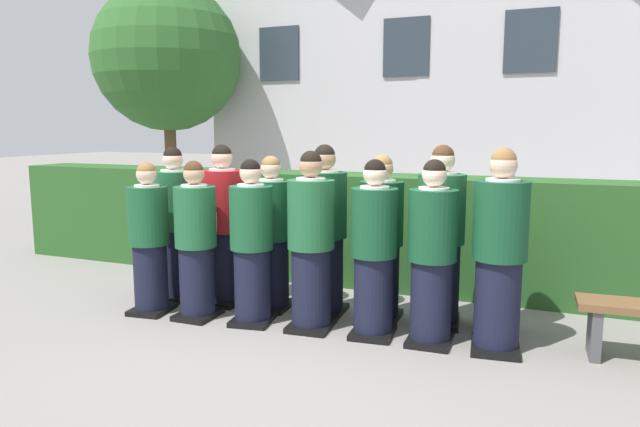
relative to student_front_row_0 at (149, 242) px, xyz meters
name	(u,v)px	position (x,y,z in m)	size (l,w,h in m)	color
ground_plane	(310,328)	(1.68, 0.16, -0.72)	(60.00, 60.00, 0.00)	gray
student_front_row_0	(149,242)	(0.00, 0.00, 0.00)	(0.40, 0.51, 1.52)	black
student_front_row_1	(196,244)	(0.53, 0.04, 0.01)	(0.40, 0.49, 1.55)	black
student_front_row_2	(252,246)	(1.10, 0.11, 0.02)	(0.43, 0.53, 1.57)	black
student_front_row_3	(311,245)	(1.69, 0.17, 0.06)	(0.43, 0.50, 1.65)	black
student_front_row_4	(374,253)	(2.27, 0.21, 0.03)	(0.41, 0.48, 1.59)	black
student_front_row_5	(432,257)	(2.79, 0.23, 0.04)	(0.42, 0.51, 1.60)	black
student_front_row_6	(499,256)	(3.33, 0.27, 0.09)	(0.44, 0.55, 1.70)	black
student_rear_row_0	(175,227)	(-0.07, 0.53, 0.06)	(0.43, 0.48, 1.65)	black
student_in_red_blazer	(224,229)	(0.52, 0.56, 0.08)	(0.44, 0.49, 1.68)	black
student_rear_row_2	(272,237)	(1.07, 0.58, 0.03)	(0.41, 0.48, 1.58)	black
student_rear_row_3	(325,234)	(1.64, 0.63, 0.09)	(0.44, 0.51, 1.70)	black
student_rear_row_4	(381,242)	(2.21, 0.67, 0.04)	(0.42, 0.47, 1.61)	black
student_rear_row_5	(440,240)	(2.76, 0.75, 0.09)	(0.46, 0.54, 1.70)	black
student_rear_row_6	(499,251)	(3.29, 0.78, 0.02)	(0.41, 0.47, 1.57)	black
hedge	(367,229)	(1.68, 1.89, -0.07)	(10.07, 0.70, 1.31)	#285623
school_building_main	(627,22)	(4.84, 8.70, 3.20)	(7.84, 4.50, 7.65)	silver
school_building_annex	(364,43)	(-0.42, 8.10, 2.99)	(6.38, 3.21, 7.25)	silver
oak_tree_left	(167,58)	(-3.75, 5.42, 2.54)	(2.99, 2.99, 4.77)	brown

